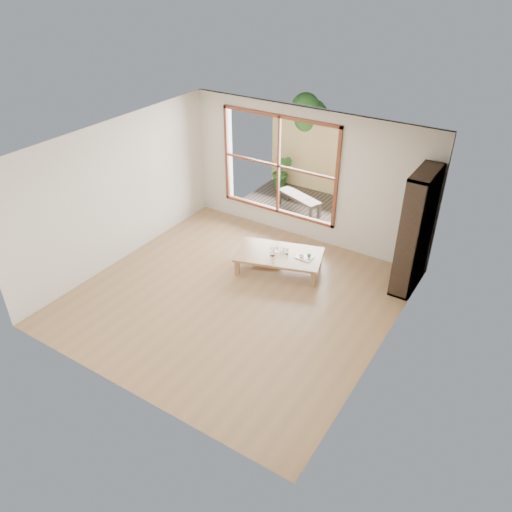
% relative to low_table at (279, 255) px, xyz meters
% --- Properties ---
extents(ground, '(5.00, 5.00, 0.00)m').
position_rel_low_table_xyz_m(ground, '(-0.19, -1.12, -0.29)').
color(ground, '#906C48').
rests_on(ground, ground).
extents(low_table, '(1.71, 1.27, 0.33)m').
position_rel_low_table_xyz_m(low_table, '(0.00, 0.00, 0.00)').
color(low_table, '#A27A4E').
rests_on(low_table, ground).
extents(floor_cushion, '(0.71, 0.71, 0.08)m').
position_rel_low_table_xyz_m(floor_cushion, '(-0.33, 0.22, -0.25)').
color(floor_cushion, beige).
rests_on(floor_cushion, ground).
extents(bookshelf, '(0.34, 0.95, 2.12)m').
position_rel_low_table_xyz_m(bookshelf, '(2.12, 0.78, 0.76)').
color(bookshelf, '#30241A').
rests_on(bookshelf, ground).
extents(glass_tall, '(0.08, 0.08, 0.16)m').
position_rel_low_table_xyz_m(glass_tall, '(-0.07, -0.12, 0.12)').
color(glass_tall, silver).
rests_on(glass_tall, low_table).
extents(glass_mid, '(0.07, 0.07, 0.10)m').
position_rel_low_table_xyz_m(glass_mid, '(0.11, 0.06, 0.09)').
color(glass_mid, silver).
rests_on(glass_mid, low_table).
extents(glass_short, '(0.07, 0.07, 0.09)m').
position_rel_low_table_xyz_m(glass_short, '(0.01, 0.09, 0.08)').
color(glass_short, silver).
rests_on(glass_short, low_table).
extents(glass_small, '(0.06, 0.06, 0.07)m').
position_rel_low_table_xyz_m(glass_small, '(-0.08, 0.04, 0.08)').
color(glass_small, silver).
rests_on(glass_small, low_table).
extents(food_tray, '(0.30, 0.21, 0.09)m').
position_rel_low_table_xyz_m(food_tray, '(0.46, 0.12, 0.06)').
color(food_tray, white).
rests_on(food_tray, low_table).
extents(deck, '(2.80, 2.00, 0.05)m').
position_rel_low_table_xyz_m(deck, '(-0.79, 2.44, -0.29)').
color(deck, '#3C332C').
rests_on(deck, ground).
extents(garden_bench, '(1.17, 0.71, 0.36)m').
position_rel_low_table_xyz_m(garden_bench, '(-0.80, 2.25, 0.03)').
color(garden_bench, '#30241A').
rests_on(garden_bench, deck).
extents(bamboo_fence, '(2.80, 0.06, 1.80)m').
position_rel_low_table_xyz_m(bamboo_fence, '(-0.79, 3.44, 0.61)').
color(bamboo_fence, '#D7B96E').
rests_on(bamboo_fence, ground).
extents(shrub_right, '(0.93, 0.86, 0.85)m').
position_rel_low_table_xyz_m(shrub_right, '(0.21, 3.18, 0.16)').
color(shrub_right, '#325F23').
rests_on(shrub_right, deck).
extents(shrub_left, '(0.55, 0.48, 0.86)m').
position_rel_low_table_xyz_m(shrub_left, '(-1.71, 3.07, 0.16)').
color(shrub_left, '#325F23').
rests_on(shrub_left, deck).
extents(garden_tree, '(1.04, 0.85, 2.22)m').
position_rel_low_table_xyz_m(garden_tree, '(-1.47, 3.74, 1.33)').
color(garden_tree, '#4C3D2D').
rests_on(garden_tree, ground).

